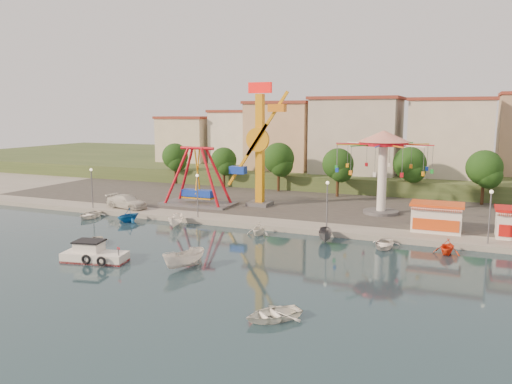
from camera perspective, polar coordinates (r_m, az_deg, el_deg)
The scene contains 35 objects.
ground at distance 46.32m, azimuth -5.89°, elevation -7.48°, with size 200.00×200.00×0.00m, color #132836.
quay_deck at distance 103.95m, azimuth 10.70°, elevation 1.80°, with size 200.00×100.00×0.60m, color #9E998E.
asphalt_pad at distance 73.24m, azimuth 5.41°, elevation -0.84°, with size 90.00×28.00×0.01m, color #4C4944.
hill_terrace at distance 108.68m, azimuth 11.27°, elevation 2.73°, with size 200.00×60.00×3.00m, color #384C26.
pirate_ship_ride at distance 68.53m, azimuth -6.69°, elevation 1.66°, with size 10.00×5.00×8.00m.
kamikaze_tower at distance 66.87m, azimuth 0.61°, elevation 5.09°, with size 5.94×3.10×16.50m.
wave_swinger at distance 63.62m, azimuth 14.32°, elevation 4.31°, with size 11.60×11.60×10.40m.
booth_left at distance 56.52m, azimuth 19.94°, elevation -2.70°, with size 5.40×3.78×3.08m.
lamp_post_0 at distance 69.71m, azimuth -18.23°, elevation 0.31°, with size 0.14×0.14×5.00m, color #59595E.
lamp_post_1 at distance 60.51m, azimuth -6.70°, elevation -0.56°, with size 0.14×0.14×5.00m, color #59595E.
lamp_post_2 at distance 54.55m, azimuth 8.12°, elevation -1.65°, with size 0.14×0.14×5.00m, color #59595E.
lamp_post_3 at distance 52.93m, azimuth 25.13°, elevation -2.75°, with size 0.14×0.14×5.00m, color #59595E.
tree_0 at distance 89.82m, azimuth -9.23°, elevation 4.04°, with size 4.60×4.60×7.19m.
tree_1 at distance 84.33m, azimuth -3.71°, elevation 3.63°, with size 4.35×4.35×6.80m.
tree_2 at distance 79.92m, azimuth 2.60°, elevation 3.86°, with size 5.02×5.02×7.85m.
tree_3 at distance 75.69m, azimuth 9.35°, elevation 3.18°, with size 4.68×4.68×7.32m.
tree_4 at distance 76.98m, azimuth 17.14°, elevation 3.14°, with size 4.86×4.86×7.60m.
tree_5 at distance 74.85m, azimuth 24.64°, elevation 2.53°, with size 4.83×4.83×7.54m.
building_0 at distance 101.20m, azimuth -10.11°, elevation 6.53°, with size 9.26×9.53×11.87m, color beige.
building_1 at distance 100.07m, azimuth -2.58°, elevation 5.71°, with size 12.33×9.01×8.63m, color silver.
building_2 at distance 95.68m, azimuth 4.74°, elevation 6.31°, with size 11.95×9.28×11.23m, color tan.
building_3 at distance 89.30m, azimuth 12.57°, elevation 5.28°, with size 12.59×10.50×9.20m, color beige.
building_4 at distance 91.31m, azimuth 21.32°, elevation 4.97°, with size 10.75×9.23×9.24m, color beige.
cabin_motorboat at distance 47.15m, azimuth -18.06°, elevation -6.91°, with size 6.01×3.26×2.00m.
rowboat_a at distance 53.02m, azimuth -17.76°, elevation -5.36°, with size 2.37×3.32×0.69m, color silver.
rowboat_b at distance 32.91m, azimuth 1.92°, elevation -13.74°, with size 2.73×3.83×0.79m, color white.
skiff at distance 43.25m, azimuth -8.22°, elevation -7.60°, with size 1.59×4.24×1.64m, color white.
van at distance 68.37m, azimuth -14.54°, elevation -1.07°, with size 2.44×6.01×1.75m, color silver.
moored_boat_0 at distance 66.37m, azimuth -18.49°, elevation -2.47°, with size 2.88×4.03×0.83m, color white.
moored_boat_1 at distance 62.57m, azimuth -14.41°, elevation -2.57°, with size 2.77×3.21×1.69m, color #135EAA.
moored_boat_2 at distance 58.83m, azimuth -9.15°, elevation -3.25°, with size 1.41×3.74×1.44m, color white.
moored_boat_4 at distance 54.13m, azimuth 0.32°, elevation -4.18°, with size 2.47×2.86×1.51m, color white.
moored_boat_5 at distance 51.85m, azimuth 7.93°, elevation -4.93°, with size 1.35×3.58×1.38m, color #5D5C62.
moored_boat_6 at distance 50.80m, azimuth 14.43°, elevation -5.78°, with size 2.70×3.77×0.78m, color silver.
moored_boat_7 at distance 50.27m, azimuth 21.03°, elevation -5.83°, with size 2.46×2.85×1.50m, color red.
Camera 1 is at (21.43, -38.90, 13.14)m, focal length 35.00 mm.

